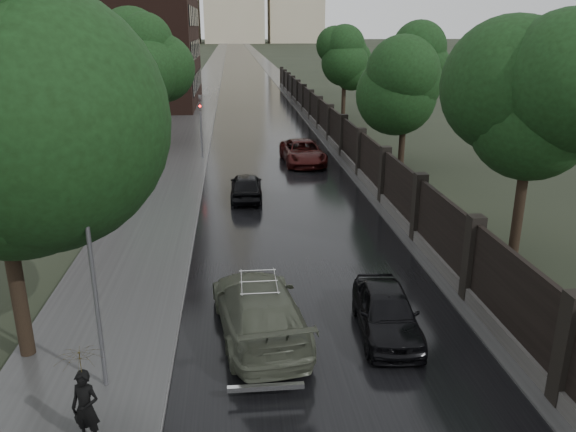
% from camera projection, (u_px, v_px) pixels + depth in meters
% --- Properties ---
extents(ground, '(800.00, 800.00, 0.00)m').
position_uv_depth(ground, '(353.00, 418.00, 11.91)').
color(ground, black).
rests_on(ground, ground).
extents(road, '(8.00, 420.00, 0.02)m').
position_uv_depth(road, '(238.00, 52.00, 191.09)').
color(road, black).
rests_on(road, ground).
extents(sidewalk_left, '(4.00, 420.00, 0.16)m').
position_uv_depth(sidewalk_left, '(220.00, 51.00, 190.51)').
color(sidewalk_left, '#2D2D2D').
rests_on(sidewalk_left, ground).
extents(verge_right, '(3.00, 420.00, 0.08)m').
position_uv_depth(verge_right, '(254.00, 51.00, 191.59)').
color(verge_right, '#2D2D2D').
rests_on(verge_right, ground).
extents(fence_right, '(0.45, 75.72, 2.70)m').
position_uv_depth(fence_right, '(326.00, 123.00, 42.20)').
color(fence_right, '#383533').
rests_on(fence_right, ground).
extents(tree_left_far, '(4.25, 4.25, 7.39)m').
position_uv_depth(tree_left_far, '(147.00, 68.00, 37.78)').
color(tree_left_far, black).
rests_on(tree_left_far, ground).
extents(tree_right_a, '(4.08, 4.08, 7.01)m').
position_uv_depth(tree_right_a, '(531.00, 120.00, 18.56)').
color(tree_right_a, black).
rests_on(tree_right_a, ground).
extents(tree_right_b, '(4.08, 4.08, 7.01)m').
position_uv_depth(tree_right_b, '(406.00, 82.00, 31.77)').
color(tree_right_b, black).
rests_on(tree_right_b, ground).
extents(tree_right_c, '(4.08, 4.08, 7.01)m').
position_uv_depth(tree_right_c, '(345.00, 63.00, 48.74)').
color(tree_right_c, black).
rests_on(tree_right_c, ground).
extents(lamp_post, '(0.25, 0.12, 5.11)m').
position_uv_depth(lamp_post, '(94.00, 284.00, 11.97)').
color(lamp_post, '#59595E').
rests_on(lamp_post, ground).
extents(traffic_light, '(0.16, 0.32, 4.00)m').
position_uv_depth(traffic_light, '(201.00, 121.00, 34.31)').
color(traffic_light, '#59595E').
rests_on(traffic_light, ground).
extents(brick_building, '(24.00, 18.00, 20.00)m').
position_uv_depth(brick_building, '(72.00, 5.00, 56.09)').
color(brick_building, black).
rests_on(brick_building, ground).
extents(volga_sedan, '(2.78, 5.47, 1.52)m').
position_uv_depth(volga_sedan, '(259.00, 309.00, 14.90)').
color(volga_sedan, '#464A3B').
rests_on(volga_sedan, ground).
extents(hatchback_left, '(1.58, 3.76, 1.27)m').
position_uv_depth(hatchback_left, '(246.00, 186.00, 26.94)').
color(hatchback_left, black).
rests_on(hatchback_left, ground).
extents(car_right_near, '(1.79, 3.89, 1.29)m').
position_uv_depth(car_right_near, '(387.00, 311.00, 15.01)').
color(car_right_near, black).
rests_on(car_right_near, ground).
extents(car_right_far, '(2.56, 5.18, 1.41)m').
position_uv_depth(car_right_far, '(303.00, 152.00, 33.87)').
color(car_right_far, black).
rests_on(car_right_far, ground).
extents(pedestrian_umbrella, '(1.15, 1.16, 2.46)m').
position_uv_depth(pedestrian_umbrella, '(81.00, 370.00, 10.48)').
color(pedestrian_umbrella, black).
rests_on(pedestrian_umbrella, sidewalk_left).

